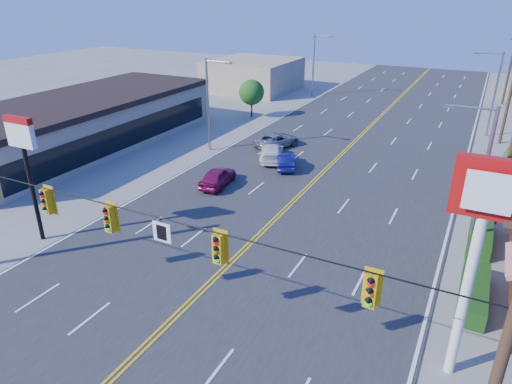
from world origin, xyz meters
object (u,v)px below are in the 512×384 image
at_px(kfc_pylon, 480,229).
at_px(pizza_hut_sign, 25,154).
at_px(signal_span, 134,238).
at_px(car_blue, 286,161).
at_px(car_white, 272,153).
at_px(car_magenta, 218,177).
at_px(car_silver, 277,141).

xyz_separation_m(kfc_pylon, pizza_hut_sign, (-22.00, 0.00, -0.86)).
height_order(signal_span, pizza_hut_sign, signal_span).
bearing_deg(kfc_pylon, car_blue, 129.89).
bearing_deg(car_white, car_magenta, 57.60).
height_order(kfc_pylon, car_silver, kfc_pylon).
bearing_deg(signal_span, pizza_hut_sign, 159.81).
bearing_deg(kfc_pylon, car_white, 131.33).
bearing_deg(signal_span, car_blue, 98.07).
xyz_separation_m(signal_span, car_silver, (-5.80, 25.40, -4.26)).
relative_size(pizza_hut_sign, car_white, 1.48).
distance_m(pizza_hut_sign, car_silver, 22.46).
bearing_deg(car_blue, pizza_hut_sign, 39.99).
height_order(kfc_pylon, pizza_hut_sign, kfc_pylon).
bearing_deg(kfc_pylon, pizza_hut_sign, 180.00).
height_order(car_blue, car_white, car_white).
relative_size(signal_span, car_silver, 5.39).
distance_m(signal_span, car_magenta, 16.87).
xyz_separation_m(car_blue, car_silver, (-2.85, 4.55, 0.01)).
distance_m(kfc_pylon, pizza_hut_sign, 22.02).
bearing_deg(car_white, car_silver, -95.33).
relative_size(pizza_hut_sign, car_magenta, 1.73).
bearing_deg(car_magenta, car_blue, -125.16).
xyz_separation_m(signal_span, car_magenta, (-5.91, 15.23, -4.21)).
height_order(kfc_pylon, car_white, kfc_pylon).
xyz_separation_m(pizza_hut_sign, car_blue, (7.92, 16.84, -4.56)).
bearing_deg(pizza_hut_sign, car_magenta, 66.12).
height_order(kfc_pylon, car_blue, kfc_pylon).
relative_size(pizza_hut_sign, car_blue, 1.82).
relative_size(kfc_pylon, car_white, 1.83).
relative_size(kfc_pylon, car_magenta, 2.14).
relative_size(car_magenta, car_blue, 1.06).
distance_m(pizza_hut_sign, car_magenta, 13.08).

